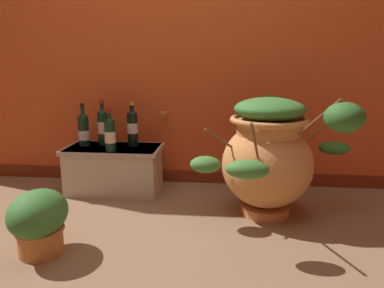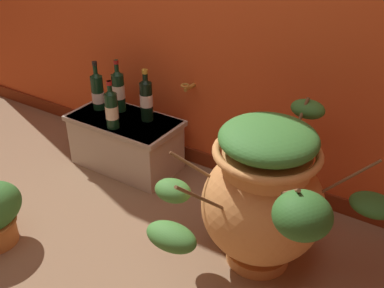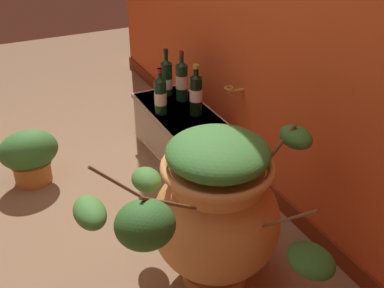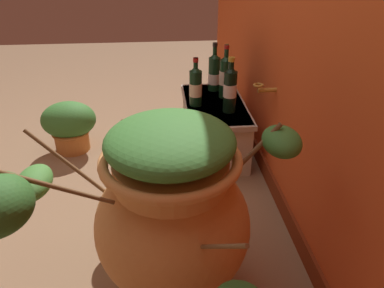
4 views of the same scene
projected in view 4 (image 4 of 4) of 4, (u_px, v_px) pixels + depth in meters
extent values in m
plane|color=#896B4C|center=(78.00, 199.00, 2.06)|extent=(7.00, 7.00, 0.00)
cube|color=maroon|center=(272.00, 181.00, 2.12)|extent=(4.40, 0.02, 0.10)
cylinder|color=#B28433|center=(267.00, 90.00, 1.98)|extent=(0.02, 0.10, 0.02)
torus|color=#B28433|center=(258.00, 85.00, 1.96)|extent=(0.06, 0.06, 0.01)
cylinder|color=#D68E4C|center=(175.00, 281.00, 1.54)|extent=(0.31, 0.31, 0.06)
ellipsoid|color=#D68E4C|center=(173.00, 225.00, 1.39)|extent=(0.58, 0.58, 0.55)
cylinder|color=#D68E4C|center=(171.00, 171.00, 1.27)|extent=(0.40, 0.40, 0.10)
torus|color=#D68E4C|center=(171.00, 159.00, 1.25)|extent=(0.49, 0.49, 0.04)
cylinder|color=brown|center=(68.00, 164.00, 1.34)|extent=(0.08, 0.28, 0.27)
ellipsoid|color=#428438|center=(34.00, 182.00, 1.42)|extent=(0.22, 0.13, 0.10)
cylinder|color=brown|center=(220.00, 246.00, 1.01)|extent=(0.23, 0.10, 0.22)
cylinder|color=brown|center=(135.00, 145.00, 1.54)|extent=(0.20, 0.12, 0.16)
ellipsoid|color=#428438|center=(129.00, 163.00, 1.69)|extent=(0.19, 0.14, 0.10)
cylinder|color=brown|center=(57.00, 188.00, 1.00)|extent=(0.16, 0.27, 0.25)
cylinder|color=brown|center=(260.00, 145.00, 1.21)|extent=(0.03, 0.13, 0.17)
ellipsoid|color=#387A33|center=(282.00, 141.00, 1.20)|extent=(0.17, 0.13, 0.09)
ellipsoid|color=#387A33|center=(170.00, 141.00, 1.21)|extent=(0.44, 0.44, 0.14)
cube|color=beige|center=(214.00, 127.00, 2.45)|extent=(0.68, 0.36, 0.35)
cube|color=#AEA592|center=(215.00, 105.00, 2.38)|extent=(0.72, 0.38, 0.03)
cylinder|color=black|center=(196.00, 89.00, 2.29)|extent=(0.08, 0.08, 0.22)
cone|color=black|center=(196.00, 69.00, 2.23)|extent=(0.08, 0.08, 0.04)
cylinder|color=black|center=(196.00, 65.00, 2.21)|extent=(0.03, 0.03, 0.08)
cylinder|color=maroon|center=(196.00, 60.00, 2.20)|extent=(0.03, 0.03, 0.02)
cylinder|color=beige|center=(196.00, 89.00, 2.29)|extent=(0.08, 0.08, 0.08)
cylinder|color=black|center=(230.00, 92.00, 2.20)|extent=(0.08, 0.08, 0.25)
cone|color=black|center=(231.00, 69.00, 2.13)|extent=(0.08, 0.08, 0.04)
cylinder|color=black|center=(231.00, 65.00, 2.12)|extent=(0.03, 0.03, 0.09)
cylinder|color=#B7932D|center=(232.00, 59.00, 2.10)|extent=(0.04, 0.04, 0.02)
cylinder|color=silver|center=(230.00, 90.00, 2.19)|extent=(0.08, 0.08, 0.08)
cylinder|color=black|center=(225.00, 79.00, 2.40)|extent=(0.08, 0.08, 0.25)
cone|color=black|center=(226.00, 58.00, 2.34)|extent=(0.08, 0.08, 0.04)
cylinder|color=black|center=(227.00, 53.00, 2.32)|extent=(0.03, 0.03, 0.10)
cylinder|color=maroon|center=(227.00, 47.00, 2.30)|extent=(0.03, 0.03, 0.02)
cylinder|color=white|center=(225.00, 77.00, 2.40)|extent=(0.08, 0.08, 0.09)
cylinder|color=black|center=(214.00, 74.00, 2.52)|extent=(0.08, 0.08, 0.22)
cone|color=black|center=(215.00, 56.00, 2.46)|extent=(0.08, 0.08, 0.04)
cylinder|color=black|center=(215.00, 50.00, 2.44)|extent=(0.03, 0.03, 0.10)
cylinder|color=black|center=(215.00, 45.00, 2.42)|extent=(0.03, 0.03, 0.02)
cylinder|color=silver|center=(214.00, 78.00, 2.53)|extent=(0.08, 0.08, 0.07)
cylinder|color=#CC7F3D|center=(72.00, 140.00, 2.52)|extent=(0.23, 0.23, 0.14)
torus|color=#BB7538|center=(71.00, 132.00, 2.49)|extent=(0.25, 0.25, 0.02)
ellipsoid|color=#387A33|center=(69.00, 120.00, 2.44)|extent=(0.28, 0.36, 0.24)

